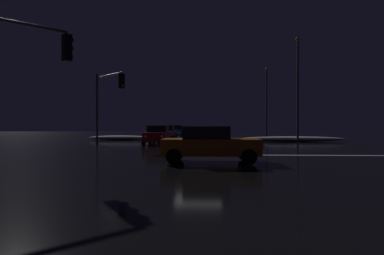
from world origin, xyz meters
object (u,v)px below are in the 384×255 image
object	(u,v)px
sedan_gray	(165,133)
streetlamp_right_near	(298,82)
sedan_red	(158,135)
traffic_signal_nw	(107,95)
streetlamp_right_far	(267,97)
sedan_orange_crossing	(210,144)
sedan_blue	(176,132)

from	to	relation	value
sedan_gray	streetlamp_right_near	world-z (taller)	streetlamp_right_near
sedan_red	sedan_gray	bearing A→B (deg)	90.14
traffic_signal_nw	streetlamp_right_near	distance (m)	17.46
streetlamp_right_far	sedan_orange_crossing	bearing A→B (deg)	-104.37
sedan_red	streetlamp_right_far	world-z (taller)	streetlamp_right_far
sedan_blue	sedan_orange_crossing	size ratio (longest dim) A/B	1.00
sedan_orange_crossing	traffic_signal_nw	size ratio (longest dim) A/B	0.76
sedan_blue	streetlamp_right_far	bearing A→B (deg)	33.83
streetlamp_right_near	traffic_signal_nw	bearing A→B (deg)	-158.36
streetlamp_right_far	streetlamp_right_near	distance (m)	16.00
traffic_signal_nw	streetlamp_right_near	bearing A→B (deg)	21.64
sedan_gray	sedan_blue	distance (m)	6.52
sedan_blue	traffic_signal_nw	size ratio (longest dim) A/B	0.76
sedan_gray	sedan_blue	xyz separation A→B (m)	(0.42, 6.51, 0.00)
sedan_red	streetlamp_right_far	distance (m)	24.10
sedan_orange_crossing	streetlamp_right_far	world-z (taller)	streetlamp_right_far
traffic_signal_nw	streetlamp_right_near	xyz separation A→B (m)	(16.15, 6.41, 1.71)
sedan_red	sedan_orange_crossing	world-z (taller)	same
streetlamp_right_far	sedan_blue	bearing A→B (deg)	-146.17
sedan_red	sedan_gray	distance (m)	5.25
sedan_blue	sedan_orange_crossing	xyz separation A→B (m)	(3.80, -24.72, 0.00)
sedan_orange_crossing	streetlamp_right_near	bearing A→B (deg)	63.51
sedan_blue	sedan_red	bearing A→B (deg)	-92.00
sedan_blue	streetlamp_right_far	distance (m)	15.48
sedan_blue	streetlamp_right_near	xyz separation A→B (m)	(12.23, -7.80, 4.83)
sedan_gray	sedan_orange_crossing	distance (m)	18.70
sedan_red	streetlamp_right_near	bearing A→B (deg)	17.37
traffic_signal_nw	streetlamp_right_near	size ratio (longest dim) A/B	0.58
sedan_gray	sedan_orange_crossing	xyz separation A→B (m)	(4.22, -18.21, 0.00)
sedan_blue	streetlamp_right_near	size ratio (longest dim) A/B	0.44
sedan_red	streetlamp_right_near	world-z (taller)	streetlamp_right_near
sedan_orange_crossing	streetlamp_right_far	distance (m)	34.32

